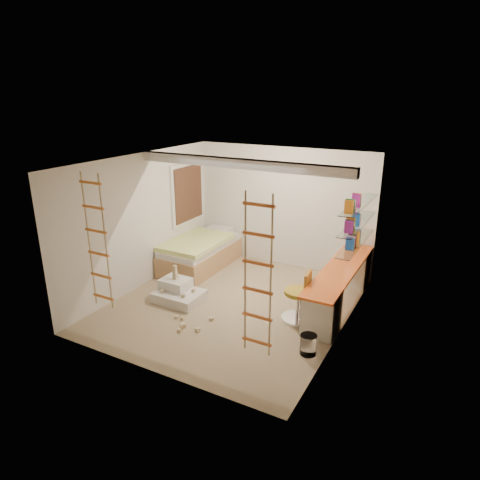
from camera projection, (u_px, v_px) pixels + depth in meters
The scene contains 15 objects.
floor at pixel (232, 304), 7.80m from camera, with size 4.50×4.50×0.00m, color #9C8665.
ceiling_beam at pixel (240, 164), 7.23m from camera, with size 4.00×0.18×0.16m, color white.
window_frame at pixel (187, 193), 9.42m from camera, with size 0.06×1.15×1.35m, color white.
window_blind at pixel (189, 194), 9.41m from camera, with size 0.02×1.00×1.20m, color #4C2D1E.
rope_ladder_left at pixel (97, 242), 6.45m from camera, with size 0.41×0.04×2.13m, color #C76A22, non-canonical shape.
rope_ladder_right at pixel (258, 277), 5.25m from camera, with size 0.41×0.04×2.13m, color #D35924, non-canonical shape.
waste_bin at pixel (308, 345), 6.28m from camera, with size 0.25×0.25×0.31m, color white.
desk at pixel (340, 285), 7.62m from camera, with size 0.56×2.80×0.75m.
shelves at pixel (357, 224), 7.41m from camera, with size 0.25×1.80×0.71m.
bed at pixel (201, 253), 9.38m from camera, with size 1.02×2.00×0.69m.
task_lamp at pixel (354, 231), 8.20m from camera, with size 0.14×0.36×0.57m.
swivel_chair at pixel (299, 303), 7.14m from camera, with size 0.58×0.58×0.90m.
play_platform at pixel (178, 293), 7.92m from camera, with size 0.85×0.66×0.38m.
toy_blocks at pixel (182, 301), 7.47m from camera, with size 1.21×1.09×0.65m.
books at pixel (358, 219), 7.38m from camera, with size 0.14×0.70×0.92m.
Camera 1 is at (3.43, -6.09, 3.67)m, focal length 32.00 mm.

